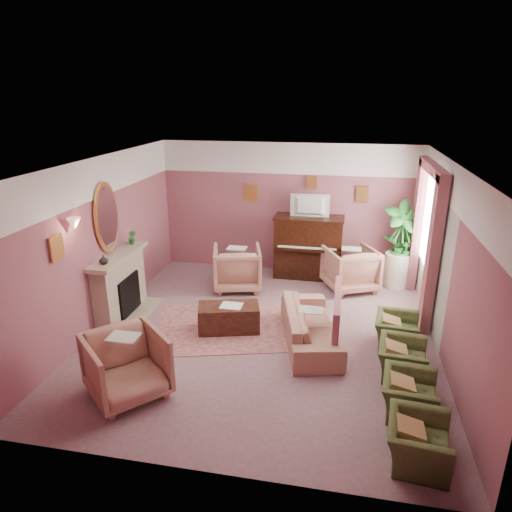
% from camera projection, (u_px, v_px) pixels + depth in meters
% --- Properties ---
extents(floor, '(5.50, 6.00, 0.01)m').
position_uv_depth(floor, '(263.00, 333.00, 7.55)').
color(floor, gray).
rests_on(floor, ground).
extents(ceiling, '(5.50, 6.00, 0.01)m').
position_uv_depth(ceiling, '(263.00, 163.00, 6.61)').
color(ceiling, silver).
rests_on(ceiling, wall_back).
extents(wall_back, '(5.50, 0.02, 2.80)m').
position_uv_depth(wall_back, '(288.00, 209.00, 9.85)').
color(wall_back, '#794A5D').
rests_on(wall_back, floor).
extents(wall_front, '(5.50, 0.02, 2.80)m').
position_uv_depth(wall_front, '(207.00, 357.00, 4.31)').
color(wall_front, '#794A5D').
rests_on(wall_front, floor).
extents(wall_left, '(0.02, 6.00, 2.80)m').
position_uv_depth(wall_left, '(100.00, 243.00, 7.58)').
color(wall_left, '#794A5D').
rests_on(wall_left, floor).
extents(wall_right, '(0.02, 6.00, 2.80)m').
position_uv_depth(wall_right, '(450.00, 266.00, 6.58)').
color(wall_right, '#794A5D').
rests_on(wall_right, floor).
extents(picture_rail_band, '(5.50, 0.01, 0.65)m').
position_uv_depth(picture_rail_band, '(289.00, 158.00, 9.48)').
color(picture_rail_band, white).
rests_on(picture_rail_band, wall_back).
extents(stripe_panel, '(0.01, 3.00, 2.15)m').
position_uv_depth(stripe_panel, '(431.00, 257.00, 7.90)').
color(stripe_panel, '#B0B7A5').
rests_on(stripe_panel, wall_right).
extents(fireplace_surround, '(0.30, 1.40, 1.10)m').
position_uv_depth(fireplace_surround, '(120.00, 286.00, 8.02)').
color(fireplace_surround, tan).
rests_on(fireplace_surround, floor).
extents(fireplace_inset, '(0.18, 0.72, 0.68)m').
position_uv_depth(fireplace_inset, '(126.00, 295.00, 8.05)').
color(fireplace_inset, black).
rests_on(fireplace_inset, floor).
extents(fire_ember, '(0.06, 0.54, 0.10)m').
position_uv_depth(fire_ember, '(129.00, 304.00, 8.10)').
color(fire_ember, '#FF6300').
rests_on(fire_ember, floor).
extents(mantel_shelf, '(0.40, 1.55, 0.07)m').
position_uv_depth(mantel_shelf, '(118.00, 256.00, 7.82)').
color(mantel_shelf, tan).
rests_on(mantel_shelf, fireplace_surround).
extents(hearth, '(0.55, 1.50, 0.02)m').
position_uv_depth(hearth, '(133.00, 315.00, 8.16)').
color(hearth, tan).
rests_on(hearth, floor).
extents(mirror_frame, '(0.04, 0.72, 1.20)m').
position_uv_depth(mirror_frame, '(106.00, 217.00, 7.62)').
color(mirror_frame, '#E49D4E').
rests_on(mirror_frame, wall_left).
extents(mirror_glass, '(0.01, 0.60, 1.06)m').
position_uv_depth(mirror_glass, '(108.00, 217.00, 7.61)').
color(mirror_glass, silver).
rests_on(mirror_glass, wall_left).
extents(sconce_shade, '(0.20, 0.20, 0.16)m').
position_uv_depth(sconce_shade, '(74.00, 224.00, 6.57)').
color(sconce_shade, '#FF9E85').
rests_on(sconce_shade, wall_left).
extents(piano, '(1.40, 0.60, 1.30)m').
position_uv_depth(piano, '(308.00, 248.00, 9.72)').
color(piano, black).
rests_on(piano, floor).
extents(piano_keyshelf, '(1.30, 0.12, 0.06)m').
position_uv_depth(piano_keyshelf, '(307.00, 250.00, 9.37)').
color(piano_keyshelf, black).
rests_on(piano_keyshelf, piano).
extents(piano_keys, '(1.20, 0.08, 0.02)m').
position_uv_depth(piano_keys, '(307.00, 248.00, 9.36)').
color(piano_keys, white).
rests_on(piano_keys, piano).
extents(piano_top, '(1.45, 0.65, 0.04)m').
position_uv_depth(piano_top, '(309.00, 218.00, 9.50)').
color(piano_top, black).
rests_on(piano_top, piano).
extents(television, '(0.80, 0.12, 0.48)m').
position_uv_depth(television, '(310.00, 205.00, 9.35)').
color(television, black).
rests_on(television, piano).
extents(print_back_left, '(0.30, 0.03, 0.38)m').
position_uv_depth(print_back_left, '(251.00, 193.00, 9.85)').
color(print_back_left, '#E49D4E').
rests_on(print_back_left, wall_back).
extents(print_back_right, '(0.26, 0.03, 0.34)m').
position_uv_depth(print_back_right, '(362.00, 195.00, 9.41)').
color(print_back_right, '#E49D4E').
rests_on(print_back_right, wall_back).
extents(print_back_mid, '(0.22, 0.03, 0.26)m').
position_uv_depth(print_back_mid, '(312.00, 182.00, 9.52)').
color(print_back_mid, '#E49D4E').
rests_on(print_back_mid, wall_back).
extents(print_left_wall, '(0.03, 0.28, 0.36)m').
position_uv_depth(print_left_wall, '(57.00, 248.00, 6.35)').
color(print_left_wall, '#E49D4E').
rests_on(print_left_wall, wall_left).
extents(window_blind, '(0.03, 1.40, 1.80)m').
position_uv_depth(window_blind, '(431.00, 218.00, 7.93)').
color(window_blind, beige).
rests_on(window_blind, wall_right).
extents(curtain_left, '(0.16, 0.34, 2.60)m').
position_uv_depth(curtain_left, '(432.00, 257.00, 7.22)').
color(curtain_left, '#974B57').
rests_on(curtain_left, floor).
extents(curtain_right, '(0.16, 0.34, 2.60)m').
position_uv_depth(curtain_right, '(417.00, 226.00, 8.92)').
color(curtain_right, '#974B57').
rests_on(curtain_right, floor).
extents(pelmet, '(0.16, 2.20, 0.16)m').
position_uv_depth(pelmet, '(433.00, 169.00, 7.65)').
color(pelmet, '#974B57').
rests_on(pelmet, wall_right).
extents(mantel_plant, '(0.16, 0.16, 0.28)m').
position_uv_depth(mantel_plant, '(132.00, 237.00, 8.27)').
color(mantel_plant, '#297E2D').
rests_on(mantel_plant, mantel_shelf).
extents(mantel_vase, '(0.16, 0.16, 0.16)m').
position_uv_depth(mantel_vase, '(104.00, 260.00, 7.32)').
color(mantel_vase, white).
rests_on(mantel_vase, mantel_shelf).
extents(area_rug, '(2.88, 2.39, 0.01)m').
position_uv_depth(area_rug, '(232.00, 326.00, 7.77)').
color(area_rug, '#A25F5D').
rests_on(area_rug, floor).
extents(coffee_table, '(1.10, 0.74, 0.45)m').
position_uv_depth(coffee_table, '(229.00, 318.00, 7.59)').
color(coffee_table, '#3A1C13').
rests_on(coffee_table, floor).
extents(table_paper, '(0.35, 0.28, 0.01)m').
position_uv_depth(table_paper, '(232.00, 306.00, 7.51)').
color(table_paper, white).
rests_on(table_paper, coffee_table).
extents(sofa, '(0.65, 1.95, 0.79)m').
position_uv_depth(sofa, '(311.00, 319.00, 7.18)').
color(sofa, tan).
rests_on(sofa, floor).
extents(sofa_throw, '(0.10, 1.47, 0.54)m').
position_uv_depth(sofa_throw, '(337.00, 310.00, 7.04)').
color(sofa_throw, '#974B57').
rests_on(sofa_throw, sofa).
extents(floral_armchair_left, '(0.92, 0.92, 0.96)m').
position_uv_depth(floral_armchair_left, '(237.00, 266.00, 9.17)').
color(floral_armchair_left, tan).
rests_on(floral_armchair_left, floor).
extents(floral_armchair_right, '(0.92, 0.92, 0.96)m').
position_uv_depth(floral_armchair_right, '(350.00, 267.00, 9.13)').
color(floral_armchair_right, tan).
rests_on(floral_armchair_right, floor).
extents(floral_armchair_front, '(0.92, 0.92, 0.96)m').
position_uv_depth(floral_armchair_front, '(126.00, 363.00, 5.87)').
color(floral_armchair_front, tan).
rests_on(floral_armchair_front, floor).
extents(olive_chair_a, '(0.53, 0.75, 0.65)m').
position_uv_depth(olive_chair_a, '(419.00, 436.00, 4.83)').
color(olive_chair_a, '#49592B').
rests_on(olive_chair_a, floor).
extents(olive_chair_b, '(0.53, 0.75, 0.65)m').
position_uv_depth(olive_chair_b, '(410.00, 389.00, 5.59)').
color(olive_chair_b, '#49592B').
rests_on(olive_chair_b, floor).
extents(olive_chair_c, '(0.53, 0.75, 0.65)m').
position_uv_depth(olive_chair_c, '(402.00, 354.00, 6.35)').
color(olive_chair_c, '#49592B').
rests_on(olive_chair_c, floor).
extents(olive_chair_d, '(0.53, 0.75, 0.65)m').
position_uv_depth(olive_chair_d, '(397.00, 326.00, 7.11)').
color(olive_chair_d, '#49592B').
rests_on(olive_chair_d, floor).
extents(side_table, '(0.52, 0.52, 0.70)m').
position_uv_depth(side_table, '(397.00, 270.00, 9.32)').
color(side_table, beige).
rests_on(side_table, floor).
extents(side_plant_big, '(0.30, 0.30, 0.34)m').
position_uv_depth(side_plant_big, '(400.00, 246.00, 9.14)').
color(side_plant_big, '#297E2D').
rests_on(side_plant_big, side_table).
extents(side_plant_small, '(0.16, 0.16, 0.28)m').
position_uv_depth(side_plant_small, '(406.00, 249.00, 9.04)').
color(side_plant_small, '#297E2D').
rests_on(side_plant_small, side_table).
extents(palm_pot, '(0.34, 0.34, 0.34)m').
position_uv_depth(palm_pot, '(397.00, 277.00, 9.41)').
color(palm_pot, '#AC4E35').
rests_on(palm_pot, floor).
extents(palm_plant, '(0.76, 0.76, 1.44)m').
position_uv_depth(palm_plant, '(402.00, 236.00, 9.11)').
color(palm_plant, '#297E2D').
rests_on(palm_plant, palm_pot).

